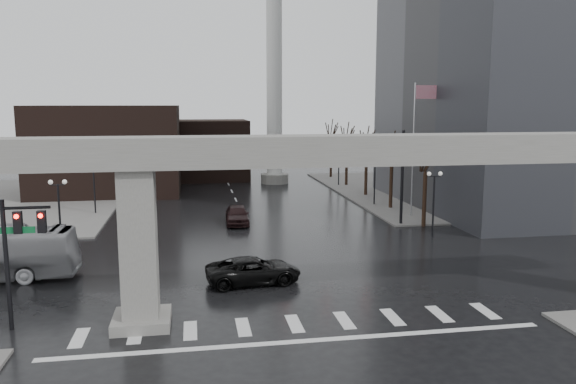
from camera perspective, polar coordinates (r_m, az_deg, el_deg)
name	(u,v)px	position (r m, az deg, el deg)	size (l,w,h in m)	color
ground	(291,316)	(27.80, 0.29, -12.46)	(160.00, 160.00, 0.00)	black
sidewalk_ne	(454,190)	(69.38, 16.47, 0.20)	(28.00, 36.00, 0.15)	slate
elevated_guideway	(317,174)	(26.34, 3.01, 1.81)	(48.00, 2.60, 8.70)	gray
building_far_left	(109,149)	(68.35, -17.74, 4.17)	(16.00, 14.00, 10.00)	black
building_far_mid	(210,150)	(77.77, -7.88, 4.29)	(10.00, 10.00, 8.00)	black
smokestack	(274,79)	(72.33, -1.40, 11.45)	(3.60, 3.60, 30.00)	silver
signal_mast_arm	(359,157)	(46.50, 7.20, 3.53)	(12.12, 0.43, 8.00)	black
signal_left_pole	(18,242)	(27.78, -25.73, -4.58)	(2.30, 0.30, 6.00)	black
flagpole_assembly	(417,134)	(51.52, 12.95, 5.78)	(2.06, 0.12, 12.00)	silver
lamp_right_0	(434,193)	(43.91, 14.61, -0.11)	(1.22, 0.32, 5.11)	black
lamp_right_1	(375,172)	(56.83, 8.82, 2.07)	(1.22, 0.32, 5.11)	black
lamp_right_2	(339,158)	(70.17, 5.19, 3.42)	(1.22, 0.32, 5.11)	black
lamp_left_0	(59,204)	(41.04, -22.25, -1.10)	(1.22, 0.32, 5.11)	black
lamp_left_1	(94,177)	(54.65, -19.13, 1.41)	(1.22, 0.32, 5.11)	black
lamp_left_2	(114,162)	(68.41, -17.26, 2.91)	(1.22, 0.32, 5.11)	black
tree_right_0	(425,193)	(48.06, 13.74, -0.14)	(1.09, 1.58, 7.50)	black
tree_right_1	(391,180)	(55.40, 10.46, 1.20)	(1.09, 1.61, 7.67)	black
tree_right_2	(366,170)	(62.90, 7.96, 2.23)	(1.10, 1.63, 7.85)	black
tree_right_3	(347,162)	(70.51, 5.99, 3.03)	(1.11, 1.66, 8.02)	black
tree_right_4	(331,156)	(78.19, 4.41, 3.67)	(1.12, 1.69, 8.19)	black
pickup_truck	(253,270)	(32.36, -3.53, -7.96)	(2.49, 5.40, 1.50)	black
far_car	(237,215)	(48.07, -5.20, -2.31)	(1.93, 4.79, 1.63)	black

